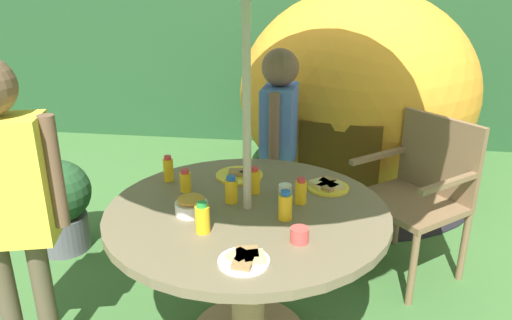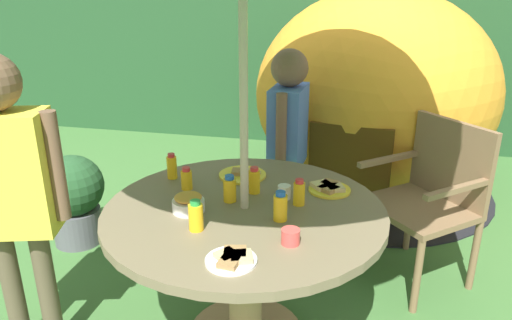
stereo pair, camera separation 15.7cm
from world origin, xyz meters
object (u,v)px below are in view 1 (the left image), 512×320
(juice_bottle_mid_right, at_px, (185,181))
(plate_mid_left, at_px, (328,186))
(snack_bowl, at_px, (191,205))
(plate_center_back, at_px, (245,259))
(plate_far_right, at_px, (240,175))
(cup_near, at_px, (300,235))
(wooden_chair, at_px, (421,186))
(juice_bottle_far_left, at_px, (168,169))
(juice_bottle_center_front, at_px, (301,191))
(garden_table, at_px, (248,239))
(potted_plant, at_px, (60,202))
(dome_tent, at_px, (356,93))
(cup_far, at_px, (285,191))
(child_in_yellow_shirt, at_px, (3,181))
(juice_bottle_front_edge, at_px, (231,190))
(child_in_blue_shirt, at_px, (279,127))
(juice_bottle_back_edge, at_px, (285,206))
(juice_bottle_near_right, at_px, (254,181))
(juice_bottle_near_left, at_px, (202,218))

(juice_bottle_mid_right, bearing_deg, plate_mid_left, 10.54)
(snack_bowl, xyz_separation_m, plate_center_back, (0.29, -0.35, -0.03))
(plate_far_right, height_order, cup_near, cup_near)
(wooden_chair, xyz_separation_m, juice_bottle_mid_right, (-1.22, -0.63, 0.23))
(juice_bottle_far_left, bearing_deg, juice_bottle_center_front, -14.08)
(garden_table, xyz_separation_m, plate_center_back, (0.06, -0.44, 0.17))
(wooden_chair, relative_size, juice_bottle_mid_right, 8.43)
(potted_plant, bearing_deg, plate_center_back, -38.67)
(dome_tent, xyz_separation_m, plate_center_back, (-0.51, -2.44, -0.08))
(garden_table, bearing_deg, cup_far, 40.11)
(snack_bowl, xyz_separation_m, juice_bottle_far_left, (-0.21, 0.34, 0.02))
(potted_plant, xyz_separation_m, plate_mid_left, (1.67, -0.41, 0.39))
(child_in_yellow_shirt, bearing_deg, snack_bowl, -1.76)
(juice_bottle_far_left, distance_m, juice_bottle_front_edge, 0.41)
(plate_mid_left, bearing_deg, juice_bottle_center_front, -123.92)
(child_in_blue_shirt, bearing_deg, plate_mid_left, 28.79)
(plate_mid_left, xyz_separation_m, juice_bottle_center_front, (-0.12, -0.18, 0.04))
(juice_bottle_far_left, height_order, juice_bottle_center_front, juice_bottle_far_left)
(juice_bottle_center_front, bearing_deg, child_in_blue_shirt, 102.25)
(wooden_chair, xyz_separation_m, child_in_blue_shirt, (-0.84, 0.12, 0.29))
(juice_bottle_back_edge, bearing_deg, child_in_blue_shirt, 96.99)
(child_in_yellow_shirt, bearing_deg, plate_center_back, -25.09)
(juice_bottle_far_left, xyz_separation_m, juice_bottle_front_edge, (0.36, -0.20, -0.00))
(plate_far_right, height_order, juice_bottle_front_edge, juice_bottle_front_edge)
(potted_plant, distance_m, cup_far, 1.62)
(juice_bottle_front_edge, bearing_deg, cup_far, 18.92)
(dome_tent, relative_size, juice_bottle_center_front, 18.77)
(juice_bottle_center_front, distance_m, juice_bottle_back_edge, 0.17)
(juice_bottle_near_right, distance_m, cup_far, 0.15)
(juice_bottle_near_left, distance_m, juice_bottle_back_edge, 0.35)
(wooden_chair, relative_size, plate_far_right, 3.84)
(plate_far_right, relative_size, cup_near, 3.37)
(plate_center_back, height_order, juice_bottle_near_right, juice_bottle_near_right)
(garden_table, xyz_separation_m, cup_far, (0.16, 0.13, 0.19))
(plate_far_right, relative_size, juice_bottle_near_right, 1.88)
(dome_tent, xyz_separation_m, juice_bottle_near_left, (-0.71, -2.25, -0.03))
(garden_table, distance_m, child_in_blue_shirt, 0.93)
(plate_mid_left, height_order, juice_bottle_back_edge, juice_bottle_back_edge)
(child_in_yellow_shirt, height_order, juice_bottle_far_left, child_in_yellow_shirt)
(child_in_blue_shirt, distance_m, juice_bottle_far_left, 0.81)
(plate_mid_left, bearing_deg, juice_bottle_far_left, -179.09)
(plate_center_back, height_order, juice_bottle_center_front, juice_bottle_center_front)
(potted_plant, distance_m, child_in_yellow_shirt, 1.15)
(potted_plant, distance_m, juice_bottle_back_edge, 1.73)
(garden_table, bearing_deg, plate_center_back, -81.99)
(plate_mid_left, bearing_deg, wooden_chair, 42.95)
(snack_bowl, relative_size, juice_bottle_near_right, 1.09)
(child_in_yellow_shirt, distance_m, cup_near, 1.21)
(juice_bottle_far_left, xyz_separation_m, juice_bottle_center_front, (0.67, -0.17, -0.00))
(wooden_chair, distance_m, potted_plant, 2.23)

